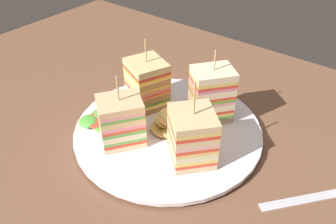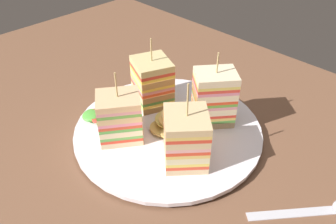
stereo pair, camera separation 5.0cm
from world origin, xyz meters
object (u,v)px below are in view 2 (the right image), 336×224
sandwich_wedge_1 (120,117)px  sandwich_wedge_3 (214,98)px  sandwich_wedge_2 (186,138)px  plate (168,130)px  chip_pile (170,125)px  sandwich_wedge_0 (152,82)px  spoon (330,209)px

sandwich_wedge_1 → sandwich_wedge_3: (7.05, 12.68, 0.71)cm
sandwich_wedge_1 → sandwich_wedge_2: size_ratio=0.89×
plate → chip_pile: bearing=-24.5°
plate → sandwich_wedge_2: sandwich_wedge_2 is taller
sandwich_wedge_0 → sandwich_wedge_1: (3.17, -9.37, -0.37)cm
sandwich_wedge_3 → spoon: bearing=122.0°
sandwich_wedge_2 → sandwich_wedge_3: size_ratio=1.04×
plate → sandwich_wedge_0: size_ratio=2.46×
spoon → chip_pile: bearing=139.4°
sandwich_wedge_2 → sandwich_wedge_1: bearing=59.8°
plate → sandwich_wedge_3: 8.70cm
plate → spoon: (24.40, 3.68, -0.35)cm
sandwich_wedge_1 → spoon: 29.93cm
chip_pile → spoon: chip_pile is taller
sandwich_wedge_0 → spoon: size_ratio=0.99×
chip_pile → plate: bearing=155.5°
sandwich_wedge_1 → spoon: sandwich_wedge_1 is taller
spoon → sandwich_wedge_3: bearing=122.6°
sandwich_wedge_1 → sandwich_wedge_2: bearing=-36.4°
plate → sandwich_wedge_0: sandwich_wedge_0 is taller
chip_pile → sandwich_wedge_2: bearing=-26.1°
plate → sandwich_wedge_1: size_ratio=2.63×
sandwich_wedge_2 → chip_pile: bearing=15.8°
sandwich_wedge_0 → sandwich_wedge_1: bearing=-48.4°
sandwich_wedge_0 → sandwich_wedge_2: (13.13, -6.16, -0.18)cm
sandwich_wedge_2 → sandwich_wedge_3: sandwich_wedge_2 is taller
plate → sandwich_wedge_1: 8.33cm
sandwich_wedge_0 → spoon: (31.00, 0.69, -4.83)cm
sandwich_wedge_3 → sandwich_wedge_1: bearing=10.1°
sandwich_wedge_3 → spoon: 21.57cm
sandwich_wedge_2 → sandwich_wedge_3: bearing=-30.9°
plate → sandwich_wedge_1: (-3.44, -6.38, 4.11)cm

